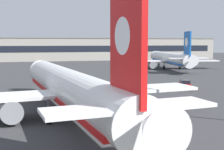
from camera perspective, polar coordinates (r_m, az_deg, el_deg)
ground_plane at (r=27.57m, az=3.39°, el=-11.70°), size 400.00×400.00×0.00m
taxiway_centreline at (r=56.12m, az=-6.67°, el=-2.65°), size 3.47×179.98×0.01m
airliner_foreground at (r=34.87m, az=-7.89°, el=-2.33°), size 32.32×41.52×11.65m
airliner_background at (r=100.12m, az=10.63°, el=2.94°), size 31.33×40.06×11.28m
service_car_third at (r=57.70m, az=13.16°, el=-1.76°), size 3.16×4.56×1.79m
safety_cone_by_nose_gear at (r=50.79m, az=-9.11°, el=-3.30°), size 0.44×0.44×0.55m
terminal_building at (r=146.96m, az=-11.81°, el=4.64°), size 167.36×12.40×10.60m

